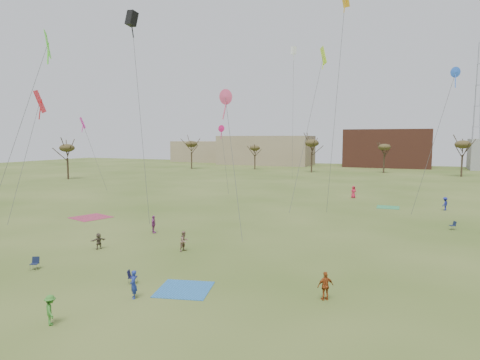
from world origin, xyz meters
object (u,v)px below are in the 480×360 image
at_px(spectator_fore_a, 325,286).
at_px(camp_chair_center, 132,280).
at_px(camp_chair_right, 452,227).
at_px(camp_chair_left, 35,266).
at_px(radio_tower, 476,105).
at_px(flyer_near_center, 51,310).
at_px(flyer_near_right, 133,284).

height_order(spectator_fore_a, camp_chair_center, spectator_fore_a).
relative_size(spectator_fore_a, camp_chair_right, 1.91).
bearing_deg(spectator_fore_a, camp_chair_center, -26.95).
xyz_separation_m(camp_chair_left, camp_chair_center, (8.16, 0.42, 0.00)).
height_order(camp_chair_left, radio_tower, radio_tower).
bearing_deg(flyer_near_center, camp_chair_left, 0.92).
height_order(flyer_near_center, spectator_fore_a, spectator_fore_a).
height_order(flyer_near_right, camp_chair_center, flyer_near_right).
distance_m(camp_chair_right, radio_tower, 102.95).
distance_m(camp_chair_left, radio_tower, 134.08).
relative_size(camp_chair_center, camp_chair_right, 1.00).
xyz_separation_m(flyer_near_right, camp_chair_right, (18.21, 27.62, -0.56)).
bearing_deg(flyer_near_right, spectator_fore_a, 68.66).
bearing_deg(camp_chair_center, spectator_fore_a, -102.28).
bearing_deg(camp_chair_center, flyer_near_right, -163.27).
bearing_deg(spectator_fore_a, camp_chair_left, -30.06).
bearing_deg(camp_chair_center, camp_chair_right, -60.57).
distance_m(camp_chair_left, camp_chair_right, 38.26).
xyz_separation_m(camp_chair_left, camp_chair_right, (27.97, 26.11, 0.00)).
xyz_separation_m(camp_chair_right, radio_tower, (11.95, 100.48, 18.95)).
bearing_deg(camp_chair_left, spectator_fore_a, -18.81).
xyz_separation_m(flyer_near_center, camp_chair_left, (-8.16, 5.96, -0.50)).
xyz_separation_m(camp_chair_center, radio_tower, (31.76, 126.17, 18.95)).
distance_m(flyer_near_center, camp_chair_left, 10.12).
bearing_deg(camp_chair_right, camp_chair_left, -75.18).
bearing_deg(spectator_fore_a, flyer_near_right, -15.46).
bearing_deg(camp_chair_left, radio_tower, 46.15).
distance_m(flyer_near_right, radio_tower, 132.89).
relative_size(camp_chair_left, radio_tower, 0.02).
bearing_deg(camp_chair_center, flyer_near_center, 157.12).
distance_m(flyer_near_center, radio_tower, 137.54).
bearing_deg(camp_chair_right, flyer_near_right, -61.59).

